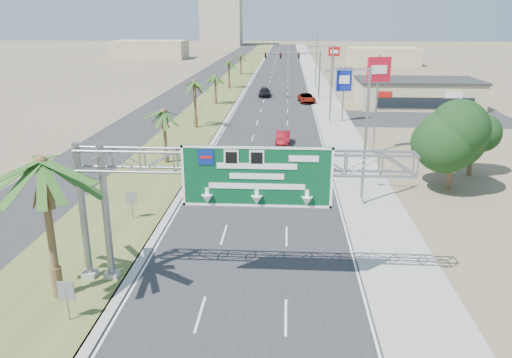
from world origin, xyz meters
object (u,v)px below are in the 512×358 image
object	(u,v)px
car_right_lane	(307,98)
store_building	(417,94)
car_mid_lane	(283,138)
car_far	(265,92)
car_left_lane	(237,170)
sign_gantry	(225,172)
signal_mast	(307,71)
pole_sign_red_near	(378,76)
pole_sign_blue	(344,82)
pole_sign_red_far	(334,55)
palm_near	(41,163)

from	to	relation	value
car_right_lane	store_building	bearing A→B (deg)	-16.35
car_mid_lane	car_far	xyz separation A→B (m)	(-3.59, 34.81, 0.04)
store_building	car_mid_lane	bearing A→B (deg)	-128.57
car_mid_lane	car_right_lane	world-z (taller)	car_right_lane
car_left_lane	sign_gantry	bearing A→B (deg)	-92.17
car_left_lane	car_right_lane	size ratio (longest dim) A/B	0.84
sign_gantry	car_right_lane	bearing A→B (deg)	84.05
signal_mast	pole_sign_red_near	xyz separation A→B (m)	(5.63, -34.61, 2.92)
sign_gantry	signal_mast	bearing A→B (deg)	84.26
car_right_lane	car_mid_lane	bearing A→B (deg)	-103.60
signal_mast	pole_sign_red_near	world-z (taller)	pole_sign_red_near
sign_gantry	car_mid_lane	distance (m)	30.95
car_mid_lane	pole_sign_blue	distance (m)	15.73
store_building	pole_sign_blue	size ratio (longest dim) A/B	2.47
sign_gantry	pole_sign_red_far	distance (m)	80.29
palm_near	store_building	size ratio (longest dim) A/B	0.46
store_building	pole_sign_red_near	distance (m)	31.29
pole_sign_blue	pole_sign_red_far	bearing A→B (deg)	87.21
car_mid_lane	pole_sign_blue	bearing A→B (deg)	60.39
car_mid_lane	car_right_lane	xyz separation A→B (m)	(3.58, 28.65, 0.04)
signal_mast	car_mid_lane	size ratio (longest dim) A/B	2.46
store_building	car_right_lane	size ratio (longest dim) A/B	3.44
signal_mast	car_right_lane	size ratio (longest dim) A/B	1.96
palm_near	pole_sign_red_far	distance (m)	83.78
signal_mast	car_left_lane	distance (m)	44.99
pole_sign_blue	pole_sign_red_far	size ratio (longest dim) A/B	0.91
car_far	pole_sign_red_near	bearing A→B (deg)	-71.21
sign_gantry	car_mid_lane	world-z (taller)	sign_gantry
store_building	car_right_lane	world-z (taller)	store_building
store_building	pole_sign_red_far	distance (m)	26.13
palm_near	sign_gantry	bearing A→B (deg)	13.32
car_mid_lane	car_left_lane	bearing A→B (deg)	-105.74
car_right_lane	car_far	bearing A→B (deg)	132.87
car_far	pole_sign_red_far	size ratio (longest dim) A/B	0.63
car_left_lane	pole_sign_red_near	bearing A→B (deg)	29.69
sign_gantry	car_right_lane	world-z (taller)	sign_gantry
pole_sign_blue	pole_sign_red_near	bearing A→B (deg)	-84.36
sign_gantry	car_left_lane	world-z (taller)	sign_gantry
car_left_lane	palm_near	bearing A→B (deg)	-115.37
signal_mast	car_right_lane	xyz separation A→B (m)	(-0.09, -3.03, -4.12)
car_right_lane	signal_mast	bearing A→B (deg)	81.86
car_left_lane	pole_sign_red_far	xyz separation A→B (m)	(13.36, 61.50, 5.56)
pole_sign_blue	pole_sign_red_far	distance (m)	36.19
car_mid_lane	pole_sign_blue	size ratio (longest dim) A/B	0.57
car_far	car_right_lane	bearing A→B (deg)	-40.73
pole_sign_red_far	store_building	bearing A→B (deg)	-64.75
pole_sign_red_near	pole_sign_red_far	distance (m)	51.97
signal_mast	pole_sign_blue	xyz separation A→B (m)	(4.07, -18.80, 0.48)
sign_gantry	pole_sign_red_near	distance (m)	29.94
signal_mast	car_left_lane	size ratio (longest dim) A/B	2.35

